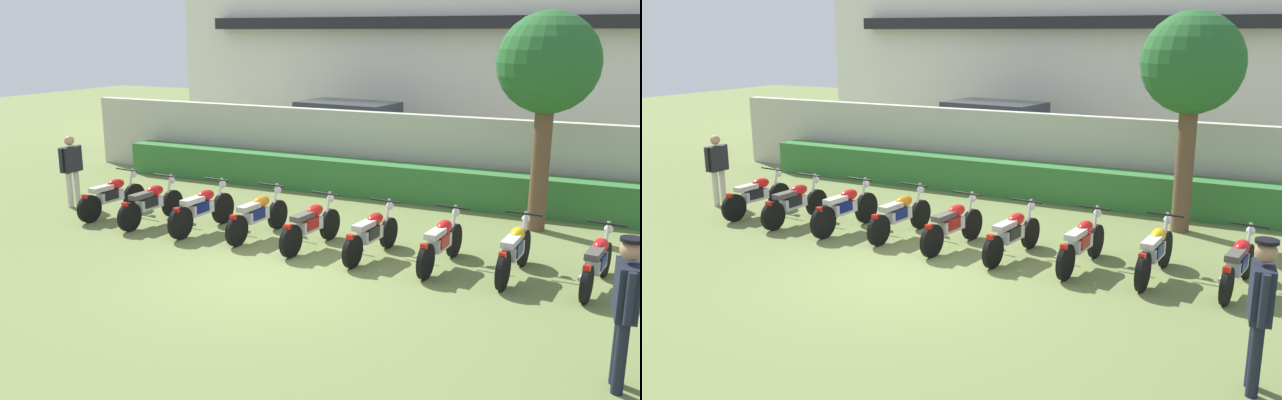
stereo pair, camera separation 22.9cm
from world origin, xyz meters
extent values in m
plane|color=olive|center=(0.00, 0.00, 0.00)|extent=(60.00, 60.00, 0.00)
cube|color=white|center=(0.00, 14.32, 3.73)|extent=(19.78, 6.00, 7.47)
cube|color=black|center=(0.00, 11.07, 4.11)|extent=(16.62, 0.50, 0.36)
cube|color=#BCB7A8|center=(0.00, 6.51, 0.97)|extent=(18.79, 0.30, 1.94)
cube|color=#337033|center=(0.00, 5.81, 0.42)|extent=(15.03, 0.70, 0.84)
cube|color=silver|center=(-2.33, 8.91, 0.74)|extent=(4.69, 2.38, 1.00)
cube|color=#2D333D|center=(-2.53, 8.94, 1.57)|extent=(2.89, 2.02, 0.65)
cylinder|color=black|center=(-0.65, 9.64, 0.34)|extent=(0.70, 0.30, 0.68)
cylinder|color=black|center=(-0.88, 7.80, 0.34)|extent=(0.70, 0.30, 0.68)
cylinder|color=black|center=(-3.78, 10.02, 0.34)|extent=(0.70, 0.30, 0.68)
cylinder|color=black|center=(-4.00, 8.18, 0.34)|extent=(0.70, 0.30, 0.68)
cylinder|color=brown|center=(3.50, 4.61, 1.30)|extent=(0.35, 0.35, 2.61)
sphere|color=#235B28|center=(3.50, 4.61, 3.28)|extent=(1.93, 1.93, 1.93)
cylinder|color=black|center=(-4.78, 2.35, 0.29)|extent=(0.14, 0.59, 0.58)
cylinder|color=black|center=(-4.88, 1.09, 0.29)|extent=(0.14, 0.59, 0.58)
cube|color=silver|center=(-4.84, 1.67, 0.44)|extent=(0.25, 0.61, 0.22)
ellipsoid|color=red|center=(-4.82, 1.84, 0.67)|extent=(0.25, 0.46, 0.22)
cube|color=beige|center=(-4.85, 1.44, 0.65)|extent=(0.24, 0.53, 0.10)
cube|color=red|center=(-4.89, 0.99, 0.57)|extent=(0.11, 0.09, 0.08)
cylinder|color=silver|center=(-4.79, 2.26, 0.61)|extent=(0.07, 0.23, 0.65)
cylinder|color=black|center=(-4.80, 2.17, 0.93)|extent=(0.60, 0.08, 0.04)
sphere|color=silver|center=(-4.78, 2.37, 0.79)|extent=(0.14, 0.14, 0.14)
cylinder|color=silver|center=(-4.98, 1.43, 0.31)|extent=(0.11, 0.55, 0.07)
cube|color=black|center=(-4.84, 1.62, 0.49)|extent=(0.27, 0.38, 0.20)
cylinder|color=black|center=(-3.63, 2.21, 0.29)|extent=(0.12, 0.59, 0.58)
cylinder|color=black|center=(-3.70, 0.96, 0.29)|extent=(0.12, 0.59, 0.58)
cube|color=silver|center=(-3.67, 1.54, 0.44)|extent=(0.23, 0.61, 0.22)
ellipsoid|color=red|center=(-3.66, 1.71, 0.67)|extent=(0.25, 0.45, 0.22)
cube|color=#4C4742|center=(-3.68, 1.31, 0.65)|extent=(0.23, 0.53, 0.10)
cube|color=red|center=(-3.71, 0.86, 0.57)|extent=(0.10, 0.09, 0.08)
cylinder|color=silver|center=(-3.63, 2.12, 0.61)|extent=(0.06, 0.23, 0.65)
cylinder|color=black|center=(-3.64, 2.03, 0.93)|extent=(0.60, 0.07, 0.04)
sphere|color=silver|center=(-3.63, 2.23, 0.79)|extent=(0.14, 0.14, 0.14)
cylinder|color=silver|center=(-3.80, 1.29, 0.31)|extent=(0.10, 0.55, 0.07)
cube|color=black|center=(-3.67, 1.49, 0.49)|extent=(0.26, 0.37, 0.20)
cylinder|color=black|center=(-2.37, 2.26, 0.32)|extent=(0.13, 0.64, 0.64)
cylinder|color=black|center=(-2.46, 0.97, 0.32)|extent=(0.13, 0.64, 0.64)
cube|color=silver|center=(-2.42, 1.57, 0.47)|extent=(0.24, 0.61, 0.22)
ellipsoid|color=red|center=(-2.41, 1.74, 0.70)|extent=(0.25, 0.45, 0.22)
cube|color=beige|center=(-2.44, 1.34, 0.68)|extent=(0.24, 0.53, 0.10)
cube|color=red|center=(-2.47, 0.87, 0.60)|extent=(0.11, 0.09, 0.08)
cylinder|color=silver|center=(-2.38, 2.17, 0.64)|extent=(0.07, 0.23, 0.65)
cylinder|color=black|center=(-2.39, 2.08, 0.96)|extent=(0.60, 0.08, 0.04)
sphere|color=silver|center=(-2.37, 2.28, 0.82)|extent=(0.14, 0.14, 0.14)
cylinder|color=silver|center=(-2.56, 1.33, 0.34)|extent=(0.11, 0.55, 0.07)
cube|color=navy|center=(-2.43, 1.52, 0.52)|extent=(0.26, 0.38, 0.20)
cylinder|color=black|center=(-1.16, 2.41, 0.29)|extent=(0.14, 0.59, 0.59)
cylinder|color=black|center=(-1.28, 1.09, 0.29)|extent=(0.14, 0.59, 0.59)
cube|color=silver|center=(-1.22, 1.70, 0.44)|extent=(0.25, 0.61, 0.22)
ellipsoid|color=orange|center=(-1.21, 1.87, 0.67)|extent=(0.26, 0.46, 0.22)
cube|color=#B2ADA3|center=(-1.24, 1.47, 0.65)|extent=(0.24, 0.54, 0.10)
cube|color=red|center=(-1.28, 0.99, 0.57)|extent=(0.11, 0.09, 0.08)
cylinder|color=silver|center=(-1.17, 2.32, 0.61)|extent=(0.07, 0.23, 0.65)
cylinder|color=black|center=(-1.18, 2.23, 0.93)|extent=(0.60, 0.09, 0.04)
sphere|color=silver|center=(-1.16, 2.43, 0.79)|extent=(0.14, 0.14, 0.14)
cylinder|color=silver|center=(-1.36, 1.46, 0.31)|extent=(0.12, 0.55, 0.07)
cube|color=navy|center=(-1.23, 1.65, 0.49)|extent=(0.27, 0.38, 0.20)
cylinder|color=black|center=(0.08, 2.22, 0.30)|extent=(0.16, 0.60, 0.59)
cylinder|color=black|center=(-0.07, 0.96, 0.30)|extent=(0.16, 0.60, 0.59)
cube|color=silver|center=(0.00, 1.54, 0.45)|extent=(0.27, 0.62, 0.22)
ellipsoid|color=red|center=(0.02, 1.71, 0.68)|extent=(0.27, 0.46, 0.22)
cube|color=#4C4742|center=(-0.03, 1.31, 0.66)|extent=(0.26, 0.54, 0.10)
cube|color=red|center=(-0.09, 0.86, 0.58)|extent=(0.11, 0.09, 0.08)
cylinder|color=silver|center=(0.07, 2.13, 0.62)|extent=(0.08, 0.23, 0.65)
cylinder|color=black|center=(0.06, 2.04, 0.94)|extent=(0.60, 0.11, 0.04)
sphere|color=silver|center=(0.09, 2.24, 0.80)|extent=(0.14, 0.14, 0.14)
cylinder|color=silver|center=(-0.15, 1.30, 0.32)|extent=(0.14, 0.55, 0.07)
cube|color=#A51414|center=(-0.01, 1.49, 0.50)|extent=(0.28, 0.39, 0.20)
cylinder|color=black|center=(1.26, 2.23, 0.28)|extent=(0.16, 0.57, 0.56)
cylinder|color=black|center=(1.11, 0.93, 0.28)|extent=(0.16, 0.57, 0.56)
cube|color=silver|center=(1.18, 1.53, 0.43)|extent=(0.27, 0.62, 0.22)
ellipsoid|color=red|center=(1.20, 1.70, 0.66)|extent=(0.27, 0.46, 0.22)
cube|color=#B2ADA3|center=(1.15, 1.30, 0.64)|extent=(0.26, 0.54, 0.10)
cube|color=red|center=(1.10, 0.83, 0.56)|extent=(0.11, 0.09, 0.08)
cylinder|color=silver|center=(1.25, 2.14, 0.60)|extent=(0.08, 0.23, 0.65)
cylinder|color=black|center=(1.24, 2.06, 0.92)|extent=(0.60, 0.11, 0.04)
sphere|color=silver|center=(1.27, 2.25, 0.78)|extent=(0.14, 0.14, 0.14)
cylinder|color=silver|center=(1.03, 1.30, 0.30)|extent=(0.13, 0.55, 0.07)
cube|color=black|center=(1.18, 1.48, 0.48)|extent=(0.28, 0.39, 0.20)
cylinder|color=black|center=(2.48, 2.26, 0.30)|extent=(0.14, 0.60, 0.59)
cylinder|color=black|center=(2.37, 0.95, 0.30)|extent=(0.14, 0.60, 0.59)
cube|color=silver|center=(2.42, 1.56, 0.45)|extent=(0.25, 0.61, 0.22)
ellipsoid|color=red|center=(2.43, 1.73, 0.68)|extent=(0.25, 0.46, 0.22)
cube|color=beige|center=(2.40, 1.33, 0.66)|extent=(0.24, 0.53, 0.10)
cube|color=red|center=(2.36, 0.85, 0.58)|extent=(0.11, 0.09, 0.08)
cylinder|color=silver|center=(2.47, 2.17, 0.62)|extent=(0.07, 0.23, 0.65)
cylinder|color=black|center=(2.46, 2.09, 0.94)|extent=(0.60, 0.08, 0.04)
sphere|color=silver|center=(2.48, 2.28, 0.80)|extent=(0.14, 0.14, 0.14)
cylinder|color=silver|center=(2.28, 1.32, 0.32)|extent=(0.11, 0.55, 0.07)
cube|color=#A51414|center=(2.41, 1.51, 0.50)|extent=(0.27, 0.38, 0.20)
cylinder|color=black|center=(3.65, 2.32, 0.31)|extent=(0.13, 0.62, 0.62)
cylinder|color=black|center=(3.57, 1.02, 0.31)|extent=(0.13, 0.62, 0.62)
cube|color=silver|center=(3.61, 1.62, 0.46)|extent=(0.24, 0.61, 0.22)
ellipsoid|color=yellow|center=(3.62, 1.79, 0.69)|extent=(0.25, 0.45, 0.22)
cube|color=beige|center=(3.59, 1.39, 0.67)|extent=(0.23, 0.53, 0.10)
cube|color=red|center=(3.56, 0.92, 0.59)|extent=(0.10, 0.09, 0.08)
cylinder|color=silver|center=(3.65, 2.23, 0.63)|extent=(0.06, 0.23, 0.65)
cylinder|color=black|center=(3.64, 2.14, 0.95)|extent=(0.60, 0.07, 0.04)
sphere|color=silver|center=(3.65, 2.34, 0.81)|extent=(0.14, 0.14, 0.14)
cylinder|color=silver|center=(3.47, 1.38, 0.33)|extent=(0.10, 0.55, 0.07)
cube|color=navy|center=(3.61, 1.57, 0.51)|extent=(0.26, 0.37, 0.20)
cylinder|color=black|center=(4.93, 2.36, 0.28)|extent=(0.16, 0.57, 0.56)
cylinder|color=black|center=(4.77, 1.04, 0.28)|extent=(0.16, 0.57, 0.56)
cube|color=silver|center=(4.84, 1.65, 0.43)|extent=(0.27, 0.62, 0.22)
ellipsoid|color=red|center=(4.86, 1.82, 0.66)|extent=(0.27, 0.46, 0.22)
cube|color=#4C4742|center=(4.81, 1.42, 0.64)|extent=(0.26, 0.54, 0.10)
cube|color=red|center=(4.76, 0.94, 0.56)|extent=(0.11, 0.09, 0.08)
cylinder|color=silver|center=(4.92, 2.27, 0.60)|extent=(0.08, 0.23, 0.65)
cylinder|color=black|center=(4.91, 2.18, 0.92)|extent=(0.60, 0.11, 0.04)
sphere|color=silver|center=(4.93, 2.38, 0.78)|extent=(0.14, 0.14, 0.14)
cylinder|color=silver|center=(4.69, 1.42, 0.30)|extent=(0.14, 0.55, 0.07)
cube|color=navy|center=(4.84, 1.60, 0.48)|extent=(0.28, 0.39, 0.20)
cylinder|color=beige|center=(-6.21, 2.08, 0.40)|extent=(0.13, 0.13, 0.80)
cylinder|color=beige|center=(-6.21, 1.87, 0.40)|extent=(0.13, 0.13, 0.80)
cube|color=#232328|center=(-6.21, 1.97, 1.08)|extent=(0.22, 0.46, 0.56)
cylinder|color=#232328|center=(-6.21, 2.26, 1.09)|extent=(0.09, 0.09, 0.54)
cylinder|color=#232328|center=(-6.21, 1.69, 1.09)|extent=(0.09, 0.09, 0.54)
sphere|color=tan|center=(-6.21, 1.97, 1.50)|extent=(0.22, 0.22, 0.22)
cylinder|color=black|center=(5.33, -1.55, 0.43)|extent=(0.13, 0.13, 0.86)
cylinder|color=black|center=(5.30, -1.32, 0.43)|extent=(0.13, 0.13, 0.86)
cube|color=black|center=(5.32, -1.43, 1.16)|extent=(0.29, 0.53, 0.61)
cylinder|color=black|center=(5.36, -1.73, 1.18)|extent=(0.09, 0.09, 0.58)
cylinder|color=black|center=(5.28, -1.14, 1.18)|extent=(0.09, 0.09, 0.58)
sphere|color=#9E7556|center=(5.32, -1.43, 1.61)|extent=(0.23, 0.23, 0.23)
cylinder|color=black|center=(5.32, -1.43, 1.73)|extent=(0.24, 0.24, 0.04)
camera|label=1|loc=(5.37, -9.00, 3.85)|focal=38.18mm
camera|label=2|loc=(5.57, -8.90, 3.85)|focal=38.18mm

